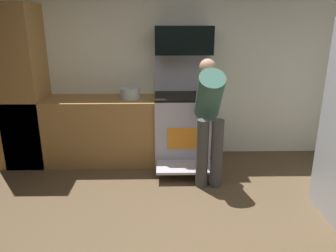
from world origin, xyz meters
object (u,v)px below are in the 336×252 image
microwave (184,40)px  stock_pot (130,93)px  person_cook (209,113)px  oven_range (183,127)px

microwave → stock_pot: bearing=-173.5°
person_cook → stock_pot: size_ratio=5.45×
microwave → person_cook: 1.09m
oven_range → microwave: 1.15m
stock_pot → microwave: bearing=6.5°
microwave → person_cook: bearing=-69.4°
stock_pot → oven_range: bearing=-1.3°
microwave → oven_range: bearing=-90.0°
oven_range → person_cook: oven_range is taller
stock_pot → person_cook: bearing=-32.6°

